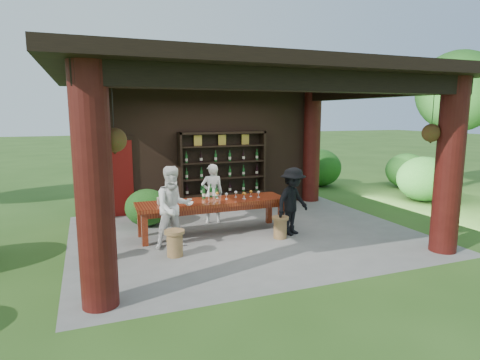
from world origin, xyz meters
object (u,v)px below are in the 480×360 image
object	(u,v)px
wine_shelf	(223,171)
host	(212,194)
stool_far_left	(101,246)
guest_woman	(174,207)
napkin_basket	(164,201)
stool_near_left	(175,242)
stool_near_right	(280,227)
tasting_table	(213,205)
guest_man	(293,201)

from	to	relation	value
wine_shelf	host	bearing A→B (deg)	-118.73
host	stool_far_left	bearing A→B (deg)	40.57
guest_woman	napkin_basket	bearing A→B (deg)	90.45
stool_near_left	stool_near_right	distance (m)	2.35
tasting_table	host	xyz separation A→B (m)	(0.25, 0.84, 0.09)
wine_shelf	guest_man	world-z (taller)	wine_shelf
wine_shelf	guest_woman	xyz separation A→B (m)	(-1.95, -2.77, -0.26)
stool_near_right	napkin_basket	xyz separation A→B (m)	(-2.31, 0.88, 0.57)
stool_near_left	stool_near_right	world-z (taller)	stool_near_left
stool_far_left	guest_woman	bearing A→B (deg)	9.89
wine_shelf	guest_woman	bearing A→B (deg)	-125.13
stool_near_left	guest_woman	xyz separation A→B (m)	(0.10, 0.51, 0.55)
guest_woman	tasting_table	bearing A→B (deg)	26.71
stool_near_left	guest_woman	size ratio (longest dim) A/B	0.31
stool_near_left	stool_far_left	size ratio (longest dim) A/B	0.99
stool_far_left	host	size ratio (longest dim) A/B	0.35
stool_near_left	guest_woman	world-z (taller)	guest_woman
wine_shelf	stool_far_left	size ratio (longest dim) A/B	4.85
stool_near_left	guest_man	size ratio (longest dim) A/B	0.33
stool_near_left	wine_shelf	bearing A→B (deg)	57.93
stool_near_right	host	xyz separation A→B (m)	(-0.99, 1.70, 0.48)
host	napkin_basket	distance (m)	1.56
stool_near_left	guest_man	distance (m)	2.78
wine_shelf	host	distance (m)	1.52
stool_far_left	guest_man	xyz separation A→B (m)	(4.01, 0.18, 0.48)
guest_woman	napkin_basket	distance (m)	0.66
tasting_table	napkin_basket	world-z (taller)	napkin_basket
host	guest_woman	xyz separation A→B (m)	(-1.24, -1.48, 0.09)
stool_near_left	guest_man	world-z (taller)	guest_man
stool_near_right	guest_man	distance (m)	0.64
stool_near_left	host	xyz separation A→B (m)	(1.35, 1.99, 0.46)
host	guest_man	world-z (taller)	guest_man
wine_shelf	guest_woman	size ratio (longest dim) A/B	1.50
host	guest_man	bearing A→B (deg)	138.77
wine_shelf	stool_far_left	bearing A→B (deg)	-138.02
stool_near_right	guest_woman	xyz separation A→B (m)	(-2.23, 0.22, 0.57)
tasting_table	host	bearing A→B (deg)	73.26
stool_near_right	guest_woman	distance (m)	2.31
napkin_basket	tasting_table	bearing A→B (deg)	-0.89
host	napkin_basket	world-z (taller)	host
stool_far_left	guest_woman	distance (m)	1.53
wine_shelf	stool_far_left	distance (m)	4.59
stool_near_right	stool_far_left	distance (m)	3.64
guest_woman	napkin_basket	world-z (taller)	guest_woman
stool_far_left	host	distance (m)	3.19
wine_shelf	guest_man	distance (m)	2.94
stool_near_right	stool_far_left	bearing A→B (deg)	-179.62
stool_far_left	guest_man	world-z (taller)	guest_man
tasting_table	guest_woman	world-z (taller)	guest_woman
wine_shelf	tasting_table	distance (m)	2.38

